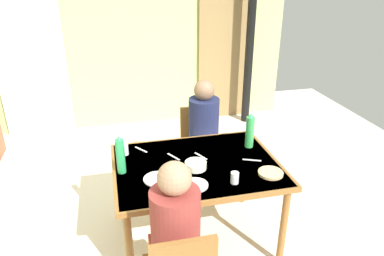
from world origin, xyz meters
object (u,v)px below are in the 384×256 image
at_px(chair_far_diner, 200,143).
at_px(water_bottle_green_near, 250,131).
at_px(water_bottle_green_far, 120,155).
at_px(person_near_diner, 175,225).
at_px(serving_bowl_center, 196,165).
at_px(dining_table, 196,172).
at_px(person_far_diner, 204,123).

xyz_separation_m(chair_far_diner, water_bottle_green_near, (0.26, -0.66, 0.41)).
bearing_deg(water_bottle_green_near, water_bottle_green_far, -170.94).
height_order(person_near_diner, serving_bowl_center, person_near_diner).
bearing_deg(water_bottle_green_far, dining_table, -1.38).
xyz_separation_m(chair_far_diner, person_near_diner, (-0.57, -1.57, 0.28)).
bearing_deg(person_near_diner, serving_bowl_center, 66.12).
bearing_deg(serving_bowl_center, chair_far_diner, 73.07).
distance_m(dining_table, water_bottle_green_near, 0.60).
distance_m(water_bottle_green_near, water_bottle_green_far, 1.12).
distance_m(dining_table, person_far_diner, 0.77).
distance_m(person_near_diner, serving_bowl_center, 0.71).
bearing_deg(dining_table, water_bottle_green_near, 20.07).
bearing_deg(person_near_diner, chair_far_diner, 70.10).
height_order(water_bottle_green_far, serving_bowl_center, water_bottle_green_far).
bearing_deg(water_bottle_green_near, dining_table, -159.93).
bearing_deg(dining_table, person_far_diner, 70.23).
distance_m(dining_table, serving_bowl_center, 0.12).
bearing_deg(dining_table, serving_bowl_center, -108.71).
relative_size(dining_table, chair_far_diner, 1.51).
relative_size(water_bottle_green_near, serving_bowl_center, 1.84).
bearing_deg(water_bottle_green_far, person_near_diner, -69.36).
height_order(chair_far_diner, water_bottle_green_near, water_bottle_green_near).
distance_m(water_bottle_green_far, serving_bowl_center, 0.58).
distance_m(chair_far_diner, water_bottle_green_far, 1.25).
bearing_deg(person_far_diner, serving_bowl_center, 70.31).
bearing_deg(person_far_diner, water_bottle_green_near, 116.68).
relative_size(chair_far_diner, serving_bowl_center, 5.12).
relative_size(chair_far_diner, person_far_diner, 1.13).
bearing_deg(person_far_diner, water_bottle_green_far, 39.78).
xyz_separation_m(dining_table, serving_bowl_center, (-0.02, -0.06, 0.10)).
height_order(chair_far_diner, serving_bowl_center, chair_far_diner).
bearing_deg(person_near_diner, dining_table, 66.55).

